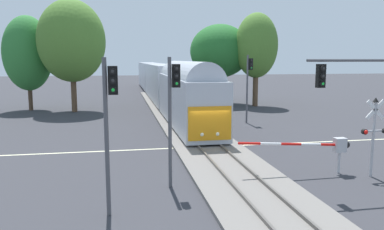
{
  "coord_description": "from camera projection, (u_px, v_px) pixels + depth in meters",
  "views": [
    {
      "loc": [
        -5.39,
        -23.66,
        5.67
      ],
      "look_at": [
        -0.82,
        0.8,
        2.0
      ],
      "focal_mm": 35.71,
      "sensor_mm": 36.0,
      "label": 1
    }
  ],
  "objects": [
    {
      "name": "railway_track",
      "position": [
        207.0,
        145.0,
        24.8
      ],
      "size": [
        4.4,
        80.0,
        0.32
      ],
      "color": "slate",
      "rests_on": "ground"
    },
    {
      "name": "oak_behind_train",
      "position": [
        72.0,
        41.0,
        40.19
      ],
      "size": [
        7.05,
        7.05,
        11.87
      ],
      "color": "brown",
      "rests_on": "ground"
    },
    {
      "name": "road_centre_stripe",
      "position": [
        207.0,
        147.0,
        24.81
      ],
      "size": [
        44.0,
        0.2,
        0.01
      ],
      "color": "beige",
      "rests_on": "ground"
    },
    {
      "name": "traffic_signal_far_side",
      "position": [
        249.0,
        78.0,
        33.45
      ],
      "size": [
        0.53,
        0.38,
        6.01
      ],
      "color": "#4C4C51",
      "rests_on": "ground"
    },
    {
      "name": "traffic_signal_near_left",
      "position": [
        110.0,
        112.0,
        13.43
      ],
      "size": [
        0.53,
        0.38,
        5.73
      ],
      "color": "#4C4C51",
      "rests_on": "ground"
    },
    {
      "name": "oak_far_right",
      "position": [
        256.0,
        46.0,
        45.22
      ],
      "size": [
        5.04,
        5.04,
        11.07
      ],
      "color": "brown",
      "rests_on": "ground"
    },
    {
      "name": "traffic_signal_near_right",
      "position": [
        373.0,
        88.0,
        16.64
      ],
      "size": [
        4.86,
        0.38,
        5.85
      ],
      "color": "#4C4C51",
      "rests_on": "ground"
    },
    {
      "name": "elm_centre_background",
      "position": [
        220.0,
        51.0,
        47.56
      ],
      "size": [
        7.45,
        7.45,
        9.93
      ],
      "color": "#4C3828",
      "rests_on": "ground"
    },
    {
      "name": "crossing_signal_mast",
      "position": [
        374.0,
        129.0,
        18.18
      ],
      "size": [
        1.36,
        0.44,
        3.87
      ],
      "color": "#B2B2B7",
      "rests_on": "ground"
    },
    {
      "name": "traffic_signal_median",
      "position": [
        173.0,
        101.0,
        16.47
      ],
      "size": [
        0.53,
        0.38,
        5.75
      ],
      "color": "#4C4C51",
      "rests_on": "ground"
    },
    {
      "name": "ground_plane",
      "position": [
        207.0,
        147.0,
        24.81
      ],
      "size": [
        220.0,
        220.0,
        0.0
      ],
      "primitive_type": "plane",
      "color": "#333338"
    },
    {
      "name": "pine_left_background",
      "position": [
        28.0,
        53.0,
        41.6
      ],
      "size": [
        5.23,
        5.23,
        10.33
      ],
      "color": "#4C3828",
      "rests_on": "ground"
    },
    {
      "name": "commuter_train",
      "position": [
        161.0,
        81.0,
        51.56
      ],
      "size": [
        3.04,
        61.37,
        5.16
      ],
      "color": "#B2B7C1",
      "rests_on": "railway_track"
    },
    {
      "name": "crossing_gate_near",
      "position": [
        328.0,
        146.0,
        18.77
      ],
      "size": [
        5.8,
        0.4,
        1.82
      ],
      "color": "#B7B7BC",
      "rests_on": "ground"
    }
  ]
}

